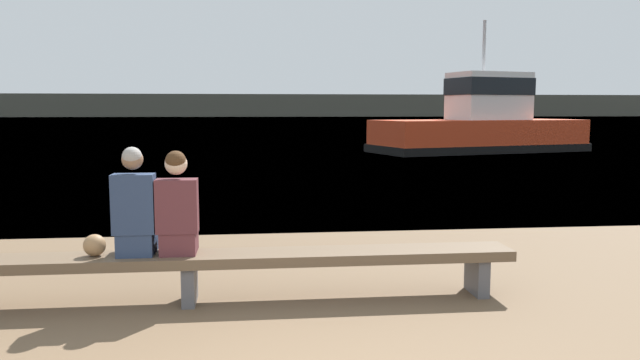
% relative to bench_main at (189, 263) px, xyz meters
% --- Properties ---
extents(water_surface, '(240.00, 240.00, 0.00)m').
position_rel_bench_main_xyz_m(water_surface, '(0.73, 123.26, -0.39)').
color(water_surface, '#426B8E').
rests_on(water_surface, ground).
extents(far_shoreline, '(600.00, 12.00, 5.54)m').
position_rel_bench_main_xyz_m(far_shoreline, '(0.73, 154.78, 2.38)').
color(far_shoreline, '#4C4C42').
rests_on(far_shoreline, ground).
extents(bench_main, '(6.28, 0.49, 0.47)m').
position_rel_bench_main_xyz_m(bench_main, '(0.00, 0.00, 0.00)').
color(bench_main, brown).
rests_on(bench_main, ground).
extents(person_left, '(0.38, 0.42, 1.03)m').
position_rel_bench_main_xyz_m(person_left, '(-0.49, 0.01, 0.52)').
color(person_left, navy).
rests_on(person_left, bench_main).
extents(person_right, '(0.38, 0.42, 0.99)m').
position_rel_bench_main_xyz_m(person_right, '(-0.10, 0.01, 0.51)').
color(person_right, '#56282D').
rests_on(person_right, bench_main).
extents(shopping_bag, '(0.21, 0.19, 0.21)m').
position_rel_bench_main_xyz_m(shopping_bag, '(-0.87, 0.02, 0.19)').
color(shopping_bag, '#9E754C').
rests_on(shopping_bag, bench_main).
extents(tugboat_red, '(10.06, 5.91, 5.64)m').
position_rel_bench_main_xyz_m(tugboat_red, '(10.65, 20.51, 0.69)').
color(tugboat_red, red).
rests_on(tugboat_red, water_surface).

